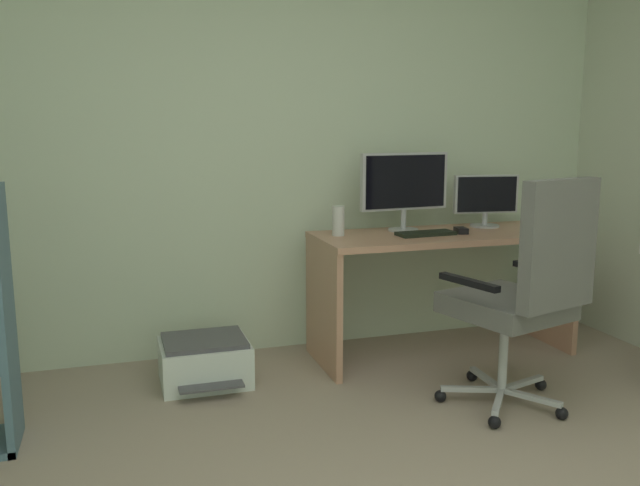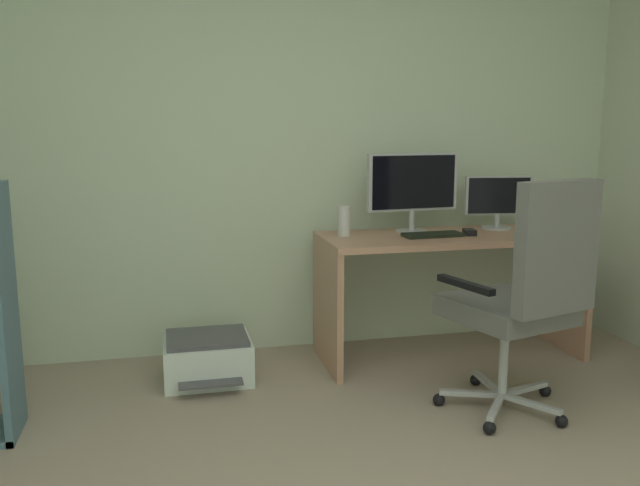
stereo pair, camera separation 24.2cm
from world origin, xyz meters
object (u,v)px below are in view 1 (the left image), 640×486
at_px(keyboard, 426,233).
at_px(desk, 443,265).
at_px(office_chair, 525,288).
at_px(computer_mouse, 461,230).
at_px(monitor_main, 404,184).
at_px(printer, 205,361).
at_px(monitor_secondary, 486,197).
at_px(desktop_speaker, 338,221).

bearing_deg(keyboard, desk, 15.67).
bearing_deg(office_chair, computer_mouse, 81.99).
distance_m(monitor_main, computer_mouse, 0.43).
bearing_deg(printer, keyboard, -0.07).
bearing_deg(monitor_secondary, printer, -174.14).
distance_m(desktop_speaker, office_chair, 1.14).
xyz_separation_m(computer_mouse, office_chair, (-0.11, -0.81, -0.14)).
bearing_deg(desktop_speaker, desk, -7.95).
xyz_separation_m(monitor_main, keyboard, (0.06, -0.18, -0.27)).
relative_size(monitor_main, computer_mouse, 5.65).
height_order(desktop_speaker, printer, desktop_speaker).
xyz_separation_m(computer_mouse, printer, (-1.51, 0.00, -0.63)).
height_order(monitor_secondary, printer, monitor_secondary).
bearing_deg(office_chair, keyboard, 97.85).
distance_m(monitor_main, desktop_speaker, 0.47).
height_order(monitor_main, desktop_speaker, monitor_main).
bearing_deg(monitor_secondary, monitor_main, -179.99).
relative_size(desk, office_chair, 1.35).
bearing_deg(desktop_speaker, office_chair, -57.83).
relative_size(monitor_secondary, desktop_speaker, 2.40).
bearing_deg(printer, computer_mouse, -0.06).
bearing_deg(keyboard, office_chair, -85.60).
height_order(office_chair, printer, office_chair).
height_order(monitor_main, computer_mouse, monitor_main).
bearing_deg(keyboard, desktop_speaker, 160.83).
relative_size(desk, computer_mouse, 15.25).
bearing_deg(printer, desktop_speaker, 9.61).
xyz_separation_m(monitor_secondary, keyboard, (-0.50, -0.18, -0.17)).
distance_m(computer_mouse, printer, 1.64).
height_order(computer_mouse, office_chair, office_chair).
bearing_deg(desktop_speaker, keyboard, -15.72).
bearing_deg(desktop_speaker, monitor_main, 6.32).
relative_size(desktop_speaker, office_chair, 0.15).
height_order(keyboard, printer, keyboard).
xyz_separation_m(monitor_secondary, desktop_speaker, (-0.98, -0.05, -0.10)).
distance_m(desk, computer_mouse, 0.23).
bearing_deg(computer_mouse, office_chair, -88.04).
xyz_separation_m(desktop_speaker, office_chair, (0.60, -0.95, -0.21)).
bearing_deg(office_chair, desktop_speaker, 122.17).
bearing_deg(computer_mouse, printer, -170.08).
bearing_deg(printer, office_chair, -30.31).
relative_size(keyboard, computer_mouse, 3.40).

